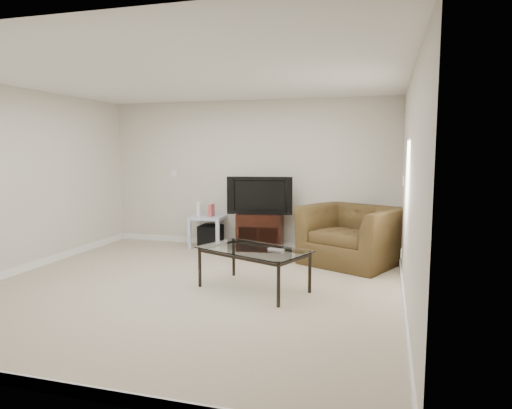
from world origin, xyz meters
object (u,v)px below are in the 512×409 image
(television, at_px, (260,195))
(side_table, at_px, (208,231))
(tv_stand, at_px, (260,231))
(coffee_table, at_px, (254,269))
(subwoofer, at_px, (211,236))
(recliner, at_px, (352,225))

(television, bearing_deg, side_table, 168.22)
(tv_stand, distance_m, coffee_table, 2.19)
(side_table, distance_m, coffee_table, 2.57)
(tv_stand, height_order, television, television)
(tv_stand, relative_size, coffee_table, 0.59)
(tv_stand, bearing_deg, subwoofer, 171.65)
(television, bearing_deg, recliner, -27.64)
(tv_stand, height_order, subwoofer, tv_stand)
(tv_stand, height_order, recliner, recliner)
(tv_stand, bearing_deg, coffee_table, -83.48)
(side_table, distance_m, recliner, 2.54)
(television, distance_m, side_table, 1.15)
(tv_stand, xyz_separation_m, recliner, (1.53, -0.52, 0.26))
(television, height_order, subwoofer, television)
(recliner, distance_m, coffee_table, 1.94)
(television, relative_size, recliner, 0.76)
(subwoofer, bearing_deg, recliner, -12.60)
(coffee_table, bearing_deg, side_table, 124.08)
(television, relative_size, side_table, 1.78)
(side_table, bearing_deg, coffee_table, -55.92)
(subwoofer, height_order, coffee_table, coffee_table)
(subwoofer, xyz_separation_m, recliner, (2.44, -0.54, 0.38))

